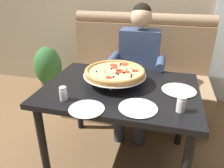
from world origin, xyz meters
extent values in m
plane|color=brown|center=(0.00, 0.00, 0.00)|extent=(16.00, 16.00, 0.00)
cube|color=#937556|center=(0.00, 0.76, 0.23)|extent=(1.62, 0.60, 0.46)
cube|color=#937556|center=(0.00, 1.15, 0.69)|extent=(1.62, 0.18, 0.65)
cylinder|color=#937556|center=(0.00, 1.15, 1.06)|extent=(1.62, 0.14, 0.14)
cube|color=black|center=(0.00, 0.00, 0.70)|extent=(1.16, 0.84, 0.04)
cylinder|color=black|center=(-0.51, -0.35, 0.34)|extent=(0.06, 0.06, 0.68)
cylinder|color=black|center=(-0.51, 0.35, 0.34)|extent=(0.06, 0.06, 0.68)
cylinder|color=black|center=(0.51, 0.35, 0.34)|extent=(0.06, 0.06, 0.68)
cube|color=#2D3342|center=(0.04, 0.51, 0.54)|extent=(0.34, 0.40, 0.15)
cylinder|color=#2D3342|center=(-0.06, 0.26, 0.23)|extent=(0.11, 0.11, 0.46)
cylinder|color=#2D3342|center=(0.14, 0.26, 0.23)|extent=(0.11, 0.11, 0.46)
cube|color=#38476B|center=(0.04, 0.73, 0.74)|extent=(0.40, 0.22, 0.56)
cylinder|color=#38476B|center=(-0.19, 0.51, 0.76)|extent=(0.08, 0.28, 0.08)
cylinder|color=#38476B|center=(0.27, 0.51, 0.76)|extent=(0.08, 0.28, 0.08)
sphere|color=#DBB28E|center=(0.04, 0.71, 1.15)|extent=(0.21, 0.21, 0.21)
sphere|color=black|center=(0.04, 0.72, 1.18)|extent=(0.19, 0.19, 0.19)
cylinder|color=silver|center=(-0.06, -0.07, 0.76)|extent=(0.01, 0.01, 0.07)
cylinder|color=silver|center=(-0.17, 0.12, 0.76)|extent=(0.01, 0.01, 0.07)
cylinder|color=silver|center=(0.05, 0.12, 0.76)|extent=(0.01, 0.01, 0.07)
torus|color=silver|center=(-0.06, 0.05, 0.79)|extent=(0.27, 0.27, 0.01)
cylinder|color=silver|center=(-0.06, 0.05, 0.80)|extent=(0.49, 0.49, 0.00)
cylinder|color=tan|center=(-0.06, 0.05, 0.81)|extent=(0.46, 0.46, 0.02)
torus|color=tan|center=(-0.06, 0.05, 0.83)|extent=(0.47, 0.47, 0.03)
cylinder|color=#E5C17A|center=(-0.06, 0.05, 0.82)|extent=(0.40, 0.40, 0.01)
cylinder|color=red|center=(-0.02, 0.04, 0.83)|extent=(0.05, 0.05, 0.01)
cylinder|color=red|center=(-0.08, 0.12, 0.83)|extent=(0.05, 0.05, 0.01)
cylinder|color=red|center=(-0.07, -0.09, 0.83)|extent=(0.05, 0.05, 0.01)
cylinder|color=red|center=(-0.01, 0.21, 0.83)|extent=(0.06, 0.06, 0.01)
cylinder|color=red|center=(-0.10, 0.17, 0.83)|extent=(0.06, 0.06, 0.01)
cylinder|color=red|center=(0.04, 0.05, 0.83)|extent=(0.05, 0.05, 0.01)
cylinder|color=red|center=(0.10, 0.09, 0.83)|extent=(0.05, 0.05, 0.01)
cylinder|color=red|center=(-0.03, 0.07, 0.83)|extent=(0.05, 0.05, 0.01)
sphere|color=black|center=(-0.02, -0.01, 0.83)|extent=(0.01, 0.01, 0.01)
sphere|color=black|center=(-0.03, 0.00, 0.83)|extent=(0.01, 0.01, 0.01)
sphere|color=black|center=(0.09, -0.04, 0.83)|extent=(0.01, 0.01, 0.01)
sphere|color=black|center=(-0.05, 0.21, 0.83)|extent=(0.01, 0.01, 0.01)
sphere|color=black|center=(-0.09, 0.08, 0.83)|extent=(0.01, 0.01, 0.01)
sphere|color=black|center=(0.02, 0.02, 0.83)|extent=(0.01, 0.01, 0.01)
sphere|color=black|center=(-0.04, 0.18, 0.83)|extent=(0.01, 0.01, 0.01)
sphere|color=black|center=(0.02, 0.03, 0.83)|extent=(0.01, 0.01, 0.01)
sphere|color=black|center=(-0.04, -0.07, 0.83)|extent=(0.01, 0.01, 0.01)
sphere|color=black|center=(-0.19, -0.01, 0.83)|extent=(0.01, 0.01, 0.01)
sphere|color=black|center=(0.08, 0.08, 0.83)|extent=(0.01, 0.01, 0.01)
sphere|color=black|center=(0.08, 0.00, 0.83)|extent=(0.01, 0.01, 0.01)
cone|color=#CCC675|center=(0.02, 0.10, 0.84)|extent=(0.04, 0.04, 0.02)
cone|color=#CCC675|center=(0.06, 0.13, 0.84)|extent=(0.04, 0.04, 0.02)
cone|color=#CCC675|center=(-0.13, 0.01, 0.84)|extent=(0.04, 0.04, 0.02)
cone|color=#CCC675|center=(0.03, 0.15, 0.84)|extent=(0.04, 0.04, 0.02)
cylinder|color=white|center=(0.44, -0.24, 0.76)|extent=(0.06, 0.06, 0.08)
cylinder|color=silver|center=(0.44, -0.24, 0.74)|extent=(0.05, 0.05, 0.04)
cylinder|color=silver|center=(0.44, -0.24, 0.81)|extent=(0.05, 0.05, 0.02)
cylinder|color=white|center=(-0.33, -0.29, 0.76)|extent=(0.05, 0.05, 0.08)
cylinder|color=#4C6633|center=(-0.33, -0.29, 0.75)|extent=(0.05, 0.05, 0.05)
cylinder|color=silver|center=(-0.33, -0.29, 0.81)|extent=(0.05, 0.05, 0.02)
cylinder|color=white|center=(0.43, 0.05, 0.72)|extent=(0.18, 0.18, 0.01)
cone|color=white|center=(0.43, 0.05, 0.73)|extent=(0.25, 0.25, 0.01)
cylinder|color=white|center=(0.18, -0.27, 0.72)|extent=(0.18, 0.18, 0.01)
cone|color=white|center=(0.18, -0.27, 0.73)|extent=(0.25, 0.25, 0.01)
cylinder|color=white|center=(-0.14, -0.37, 0.72)|extent=(0.16, 0.16, 0.01)
cone|color=white|center=(-0.14, -0.37, 0.73)|extent=(0.23, 0.23, 0.01)
cylinder|color=brown|center=(-1.19, 0.93, 0.11)|extent=(0.24, 0.24, 0.22)
ellipsoid|color=#336B33|center=(-1.19, 0.93, 0.44)|extent=(0.36, 0.36, 0.52)
camera|label=1|loc=(0.32, -1.45, 1.45)|focal=34.72mm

